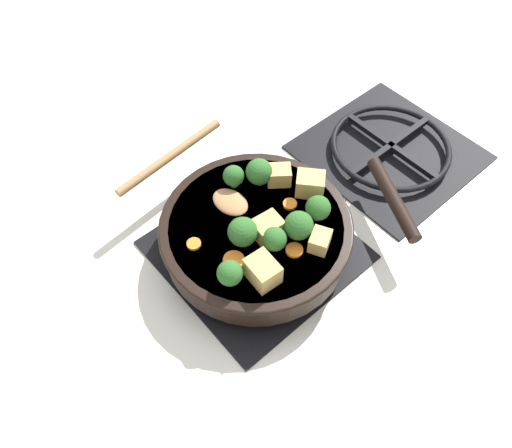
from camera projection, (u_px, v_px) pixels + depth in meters
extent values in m
plane|color=silver|center=(256.00, 250.00, 0.88)|extent=(2.40, 2.40, 0.00)
cube|color=black|center=(256.00, 249.00, 0.88)|extent=(0.31, 0.31, 0.01)
torus|color=black|center=(256.00, 244.00, 0.87)|extent=(0.24, 0.24, 0.01)
cube|color=black|center=(256.00, 244.00, 0.87)|extent=(0.01, 0.23, 0.01)
cube|color=black|center=(256.00, 244.00, 0.87)|extent=(0.23, 0.01, 0.01)
cube|color=black|center=(389.00, 152.00, 1.02)|extent=(0.31, 0.31, 0.01)
torus|color=black|center=(391.00, 146.00, 1.00)|extent=(0.24, 0.24, 0.01)
cube|color=black|center=(391.00, 146.00, 1.00)|extent=(0.01, 0.23, 0.01)
cube|color=black|center=(391.00, 146.00, 1.00)|extent=(0.23, 0.01, 0.01)
cylinder|color=black|center=(256.00, 233.00, 0.84)|extent=(0.31, 0.31, 0.05)
cylinder|color=brown|center=(256.00, 232.00, 0.84)|extent=(0.29, 0.29, 0.05)
torus|color=black|center=(256.00, 225.00, 0.82)|extent=(0.32, 0.32, 0.01)
cylinder|color=black|center=(393.00, 199.00, 0.86)|extent=(0.17, 0.10, 0.02)
ellipsoid|color=#A87A4C|center=(230.00, 202.00, 0.83)|extent=(0.07, 0.05, 0.01)
cylinder|color=#A87A4C|center=(170.00, 156.00, 0.89)|extent=(0.04, 0.24, 0.02)
cube|color=tan|center=(310.00, 184.00, 0.84)|extent=(0.06, 0.06, 0.04)
cube|color=tan|center=(263.00, 271.00, 0.74)|extent=(0.05, 0.04, 0.04)
cube|color=tan|center=(268.00, 228.00, 0.79)|extent=(0.04, 0.05, 0.04)
cube|color=tan|center=(320.00, 241.00, 0.78)|extent=(0.04, 0.05, 0.03)
cube|color=tan|center=(279.00, 175.00, 0.86)|extent=(0.05, 0.05, 0.03)
cylinder|color=#709956|center=(317.00, 216.00, 0.82)|extent=(0.01, 0.01, 0.01)
sphere|color=#2D6628|center=(318.00, 208.00, 0.80)|extent=(0.04, 0.04, 0.04)
cylinder|color=#709956|center=(259.00, 181.00, 0.86)|extent=(0.01, 0.01, 0.01)
sphere|color=#2D6628|center=(259.00, 172.00, 0.84)|extent=(0.05, 0.05, 0.05)
cylinder|color=#709956|center=(243.00, 240.00, 0.79)|extent=(0.01, 0.01, 0.01)
sphere|color=#2D6628|center=(243.00, 232.00, 0.77)|extent=(0.05, 0.05, 0.05)
cylinder|color=#709956|center=(274.00, 246.00, 0.78)|extent=(0.01, 0.01, 0.01)
sphere|color=#2D6628|center=(274.00, 239.00, 0.77)|extent=(0.04, 0.04, 0.04)
cylinder|color=#709956|center=(234.00, 183.00, 0.86)|extent=(0.01, 0.01, 0.01)
sphere|color=#2D6628|center=(234.00, 176.00, 0.84)|extent=(0.04, 0.04, 0.04)
cylinder|color=#709956|center=(230.00, 280.00, 0.75)|extent=(0.01, 0.01, 0.01)
sphere|color=#2D6628|center=(230.00, 273.00, 0.73)|extent=(0.04, 0.04, 0.04)
cylinder|color=#709956|center=(298.00, 234.00, 0.80)|extent=(0.01, 0.01, 0.01)
sphere|color=#2D6628|center=(299.00, 226.00, 0.78)|extent=(0.05, 0.05, 0.05)
cylinder|color=orange|center=(234.00, 260.00, 0.77)|extent=(0.03, 0.03, 0.01)
cylinder|color=orange|center=(294.00, 250.00, 0.78)|extent=(0.03, 0.03, 0.01)
cylinder|color=orange|center=(194.00, 244.00, 0.79)|extent=(0.02, 0.02, 0.01)
cylinder|color=orange|center=(290.00, 204.00, 0.84)|extent=(0.02, 0.02, 0.01)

